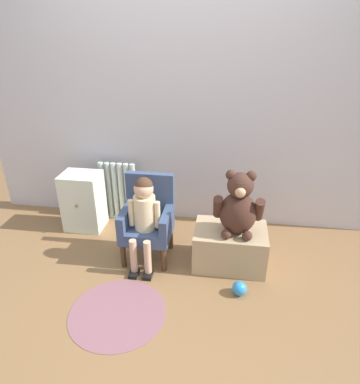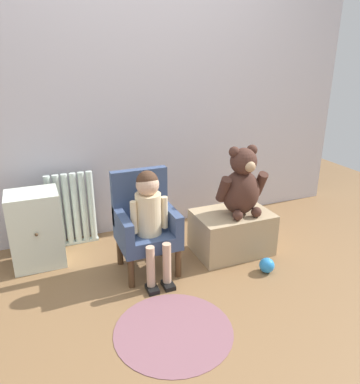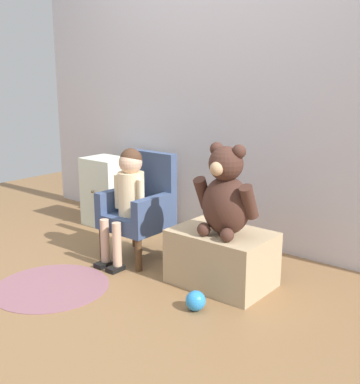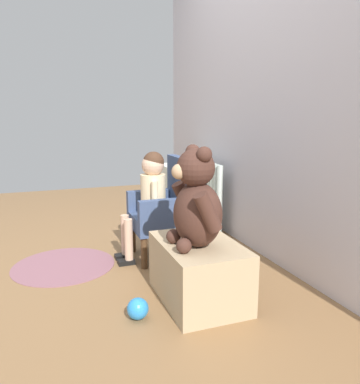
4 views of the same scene
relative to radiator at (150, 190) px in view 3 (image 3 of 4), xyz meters
The scene contains 10 objects.
ground_plane 1.31m from the radiator, 60.47° to the right, with size 6.00×6.00×0.00m, color olive.
back_wall 1.11m from the radiator, 11.21° to the left, with size 3.80×0.05×2.40m, color silver.
radiator is the anchor object (origin of this frame).
small_dresser 0.35m from the radiator, 142.05° to the right, with size 0.35×0.30×0.55m.
child_armchair 0.70m from the radiator, 52.11° to the right, with size 0.39×0.37×0.70m.
child_figure 0.81m from the radiator, 57.04° to the right, with size 0.25×0.35×0.74m.
low_bench 1.25m from the radiator, 27.85° to the right, with size 0.57×0.39×0.32m, color tan.
large_teddy_bear 1.32m from the radiator, 28.30° to the right, with size 0.37×0.26×0.51m.
floor_rug 1.33m from the radiator, 73.59° to the right, with size 0.66×0.66×0.01m, color #885762.
toy_ball 1.53m from the radiator, 38.36° to the right, with size 0.11×0.11×0.11m, color #2B89D9.
Camera 3 is at (1.94, -1.65, 1.19)m, focal length 45.00 mm.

